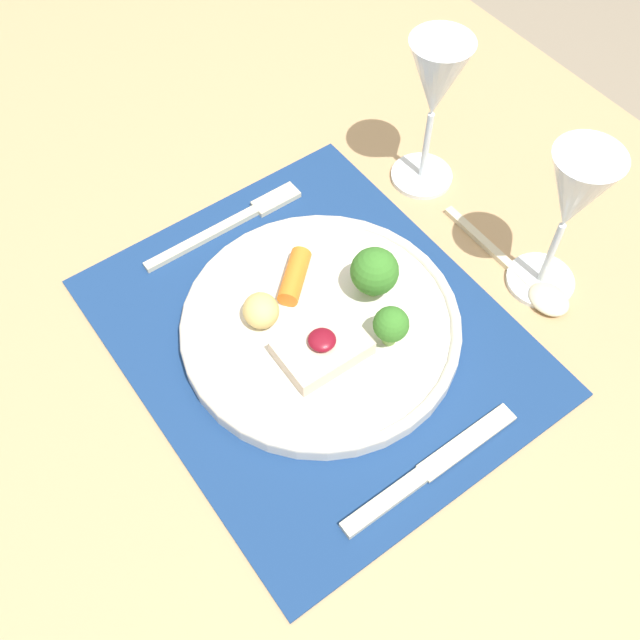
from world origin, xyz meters
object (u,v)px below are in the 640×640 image
object	(u,v)px
spoon	(532,285)
wine_glass_near	(573,200)
fork	(235,221)
knife	(419,477)
dinner_plate	(323,322)
wine_glass_far	(436,88)

from	to	relation	value
spoon	wine_glass_near	world-z (taller)	wine_glass_near
fork	knife	distance (m)	0.37
fork	wine_glass_near	xyz separation A→B (m)	(0.27, 0.23, 0.13)
dinner_plate	wine_glass_far	distance (m)	0.29
knife	fork	bearing A→B (deg)	175.46
dinner_plate	knife	bearing A→B (deg)	-7.48
knife	wine_glass_near	world-z (taller)	wine_glass_near
fork	wine_glass_far	xyz separation A→B (m)	(0.07, 0.23, 0.13)
wine_glass_far	knife	bearing A→B (deg)	-40.67
knife	spoon	size ratio (longest dim) A/B	1.09
dinner_plate	wine_glass_near	distance (m)	0.28
fork	wine_glass_near	bearing A→B (deg)	42.34
dinner_plate	fork	size ratio (longest dim) A/B	1.44
spoon	wine_glass_near	distance (m)	0.13
knife	dinner_plate	bearing A→B (deg)	172.65
knife	wine_glass_near	distance (m)	0.31
dinner_plate	knife	distance (m)	0.19
fork	knife	world-z (taller)	knife
spoon	wine_glass_far	xyz separation A→B (m)	(-0.20, 0.01, 0.13)
fork	spoon	distance (m)	0.35
spoon	knife	bearing A→B (deg)	-67.52
wine_glass_near	wine_glass_far	xyz separation A→B (m)	(-0.20, -0.00, 0.00)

